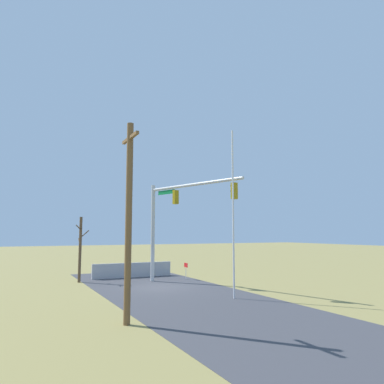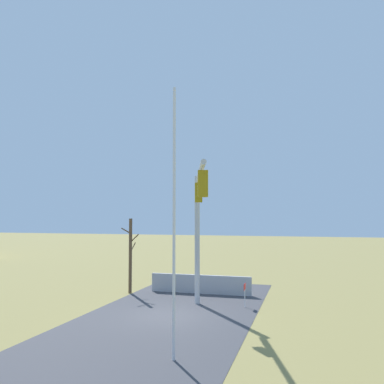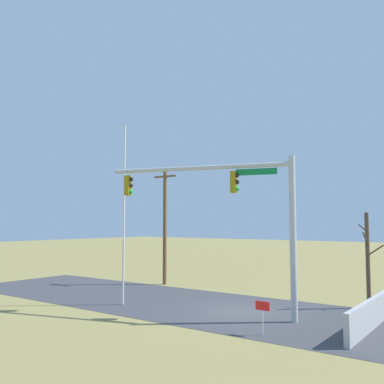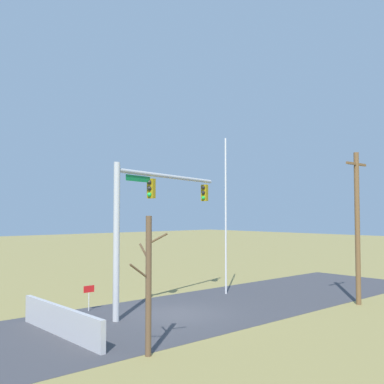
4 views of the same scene
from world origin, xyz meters
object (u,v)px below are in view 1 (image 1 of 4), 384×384
Objects in this scene: bare_tree at (80,248)px; open_sign at (186,267)px; flagpole at (233,212)px; utility_pole at (129,217)px; signal_mast at (174,211)px.

open_sign is (-1.94, -7.40, -1.45)m from bare_tree.
utility_pole is at bearing 113.05° from flagpole.
bare_tree reaches higher than open_sign.
utility_pole is (-2.85, 6.70, -0.48)m from flagpole.
flagpole is at bearing -172.54° from signal_mast.
signal_mast is at bearing -33.01° from utility_pole.
flagpole reaches higher than utility_pole.
signal_mast is 7.26m from bare_tree.
bare_tree is at bearing 75.32° from open_sign.
open_sign is at bearing -104.68° from bare_tree.
bare_tree is (4.02, 5.46, -2.58)m from signal_mast.
signal_mast is 4.94m from open_sign.
signal_mast is 1.05× the size of utility_pole.
flagpole reaches higher than open_sign.
open_sign is at bearing -35.08° from utility_pole.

